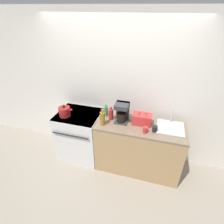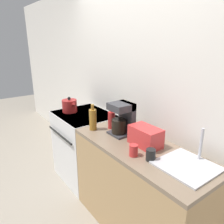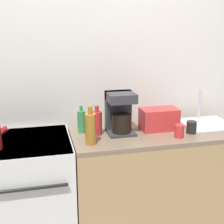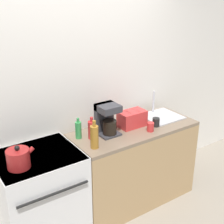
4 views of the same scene
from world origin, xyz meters
name	(u,v)px [view 2 (image 2 of 4)]	position (x,y,z in m)	size (l,w,h in m)	color
ground_plane	(88,210)	(0.00, 0.00, 0.00)	(12.00, 12.00, 0.00)	gray
wall_back	(138,92)	(0.00, 0.71, 1.30)	(8.00, 0.05, 2.60)	silver
stove	(85,145)	(-0.60, 0.33, 0.48)	(0.77, 0.69, 0.94)	silver
counter_block	(138,189)	(0.51, 0.29, 0.47)	(1.43, 0.59, 0.94)	tan
kettle	(70,106)	(-0.79, 0.22, 1.02)	(0.25, 0.20, 0.21)	maroon
toaster	(145,136)	(0.52, 0.35, 1.03)	(0.30, 0.18, 0.18)	red
coffee_maker	(123,118)	(0.19, 0.34, 1.11)	(0.21, 0.22, 0.33)	#333338
sink_tray	(188,165)	(0.97, 0.36, 0.96)	(0.42, 0.40, 0.28)	#B7B7BC
bottle_amber	(93,119)	(-0.08, 0.15, 1.06)	(0.08, 0.08, 0.28)	#9E6B23
bottle_green	(112,116)	(-0.11, 0.42, 1.03)	(0.06, 0.06, 0.22)	#338C47
bottle_red	(111,120)	(0.00, 0.34, 1.04)	(0.08, 0.08, 0.23)	#B72828
cup_black	(151,155)	(0.73, 0.20, 0.99)	(0.08, 0.08, 0.10)	black
cup_red	(134,150)	(0.60, 0.13, 0.99)	(0.07, 0.07, 0.10)	red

